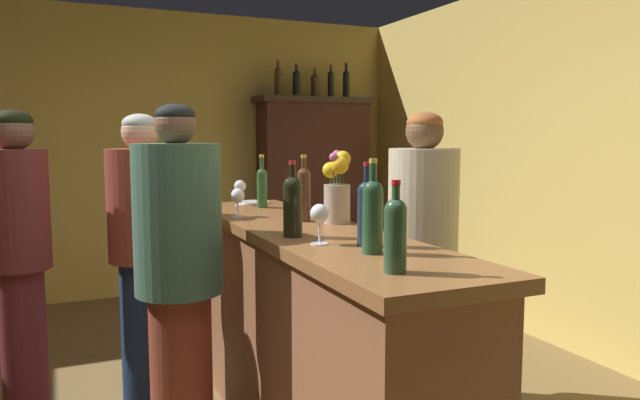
# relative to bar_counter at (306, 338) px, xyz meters

# --- Properties ---
(wall_back) EXTENTS (5.61, 0.12, 2.61)m
(wall_back) POSITION_rel_bar_counter_xyz_m (-0.62, 3.20, 0.77)
(wall_back) COLOR #D5B659
(wall_back) RESTS_ON ground
(bar_counter) EXTENTS (0.55, 2.38, 1.05)m
(bar_counter) POSITION_rel_bar_counter_xyz_m (0.00, 0.00, 0.00)
(bar_counter) COLOR brown
(bar_counter) RESTS_ON ground
(display_cabinet) EXTENTS (1.15, 0.39, 1.85)m
(display_cabinet) POSITION_rel_bar_counter_xyz_m (1.29, 2.91, 0.43)
(display_cabinet) COLOR #3C1C1B
(display_cabinet) RESTS_ON ground
(wine_bottle_rose) EXTENTS (0.08, 0.08, 0.32)m
(wine_bottle_rose) POSITION_rel_bar_counter_xyz_m (-0.15, -0.21, 0.66)
(wine_bottle_rose) COLOR black
(wine_bottle_rose) RESTS_ON bar_counter
(wine_bottle_merlot) EXTENTS (0.06, 0.06, 0.31)m
(wine_bottle_merlot) POSITION_rel_bar_counter_xyz_m (0.06, 0.81, 0.65)
(wine_bottle_merlot) COLOR #285126
(wine_bottle_merlot) RESTS_ON bar_counter
(wine_bottle_syrah) EXTENTS (0.07, 0.07, 0.33)m
(wine_bottle_syrah) POSITION_rel_bar_counter_xyz_m (0.07, 0.19, 0.67)
(wine_bottle_syrah) COLOR #4E2D1B
(wine_bottle_syrah) RESTS_ON bar_counter
(wine_bottle_riesling) EXTENTS (0.07, 0.07, 0.28)m
(wine_bottle_riesling) POSITION_rel_bar_counter_xyz_m (-0.10, -0.95, 0.65)
(wine_bottle_riesling) COLOR #29492E
(wine_bottle_riesling) RESTS_ON bar_counter
(wine_bottle_chardonnay) EXTENTS (0.07, 0.07, 0.32)m
(wine_bottle_chardonnay) POSITION_rel_bar_counter_xyz_m (0.03, -0.52, 0.66)
(wine_bottle_chardonnay) COLOR #192739
(wine_bottle_chardonnay) RESTS_ON bar_counter
(wine_bottle_malbec) EXTENTS (0.07, 0.07, 0.34)m
(wine_bottle_malbec) POSITION_rel_bar_counter_xyz_m (-0.02, -0.66, 0.67)
(wine_bottle_malbec) COLOR #22462B
(wine_bottle_malbec) RESTS_ON bar_counter
(wine_glass_front) EXTENTS (0.07, 0.07, 0.16)m
(wine_glass_front) POSITION_rel_bar_counter_xyz_m (-0.12, -0.42, 0.64)
(wine_glass_front) COLOR white
(wine_glass_front) RESTS_ON bar_counter
(wine_glass_mid) EXTENTS (0.07, 0.07, 0.15)m
(wine_glass_mid) POSITION_rel_bar_counter_xyz_m (-0.18, 0.49, 0.63)
(wine_glass_mid) COLOR white
(wine_glass_mid) RESTS_ON bar_counter
(wine_glass_rear) EXTENTS (0.07, 0.07, 0.15)m
(wine_glass_rear) POSITION_rel_bar_counter_xyz_m (-0.03, 0.98, 0.63)
(wine_glass_rear) COLOR white
(wine_glass_rear) RESTS_ON bar_counter
(flower_arrangement) EXTENTS (0.14, 0.13, 0.35)m
(flower_arrangement) POSITION_rel_bar_counter_xyz_m (0.19, 0.07, 0.68)
(flower_arrangement) COLOR tan
(flower_arrangement) RESTS_ON bar_counter
(cheese_plate) EXTENTS (0.20, 0.20, 0.01)m
(cheese_plate) POSITION_rel_bar_counter_xyz_m (0.08, 1.04, 0.53)
(cheese_plate) COLOR white
(cheese_plate) RESTS_ON bar_counter
(display_bottle_left) EXTENTS (0.07, 0.07, 0.34)m
(display_bottle_left) POSITION_rel_bar_counter_xyz_m (0.92, 2.91, 1.47)
(display_bottle_left) COLOR #433418
(display_bottle_left) RESTS_ON display_cabinet
(display_bottle_midleft) EXTENTS (0.07, 0.07, 0.31)m
(display_bottle_midleft) POSITION_rel_bar_counter_xyz_m (1.11, 2.91, 1.45)
(display_bottle_midleft) COLOR black
(display_bottle_midleft) RESTS_ON display_cabinet
(display_bottle_center) EXTENTS (0.08, 0.08, 0.28)m
(display_bottle_center) POSITION_rel_bar_counter_xyz_m (1.30, 2.91, 1.44)
(display_bottle_center) COLOR #422A1B
(display_bottle_center) RESTS_ON display_cabinet
(display_bottle_midright) EXTENTS (0.06, 0.06, 0.32)m
(display_bottle_midright) POSITION_rel_bar_counter_xyz_m (1.47, 2.91, 1.46)
(display_bottle_midright) COLOR black
(display_bottle_midright) RESTS_ON display_cabinet
(display_bottle_right) EXTENTS (0.07, 0.07, 0.35)m
(display_bottle_right) POSITION_rel_bar_counter_xyz_m (1.64, 2.91, 1.47)
(display_bottle_right) COLOR black
(display_bottle_right) RESTS_ON display_cabinet
(patron_near_entrance) EXTENTS (0.31, 0.31, 1.60)m
(patron_near_entrance) POSITION_rel_bar_counter_xyz_m (-1.22, 0.80, 0.37)
(patron_near_entrance) COLOR maroon
(patron_near_entrance) RESTS_ON ground
(patron_tall) EXTENTS (0.37, 0.37, 1.60)m
(patron_tall) POSITION_rel_bar_counter_xyz_m (-0.58, 0.03, 0.34)
(patron_tall) COLOR brown
(patron_tall) RESTS_ON ground
(patron_redhead) EXTENTS (0.36, 0.36, 1.58)m
(patron_redhead) POSITION_rel_bar_counter_xyz_m (-0.63, 0.71, 0.33)
(patron_redhead) COLOR #192A4A
(patron_redhead) RESTS_ON ground
(bartender) EXTENTS (0.39, 0.39, 1.60)m
(bartender) POSITION_rel_bar_counter_xyz_m (0.81, 0.27, 0.34)
(bartender) COLOR #4E6243
(bartender) RESTS_ON ground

